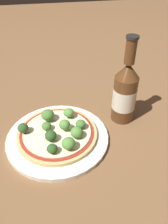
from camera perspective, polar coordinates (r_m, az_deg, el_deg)
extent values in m
plane|color=brown|center=(0.58, -6.98, -6.15)|extent=(3.00, 3.00, 0.00)
cylinder|color=silver|center=(0.56, -7.17, -6.69)|extent=(0.26, 0.26, 0.01)
cylinder|color=tan|center=(0.56, -7.44, -5.72)|extent=(0.20, 0.20, 0.01)
cylinder|color=maroon|center=(0.55, -7.49, -5.30)|extent=(0.19, 0.19, 0.00)
cylinder|color=beige|center=(0.55, -7.50, -5.20)|extent=(0.17, 0.17, 0.00)
cylinder|color=#6B8E51|center=(0.58, -9.30, -1.76)|extent=(0.01, 0.01, 0.01)
ellipsoid|color=#477A33|center=(0.57, -9.43, -0.77)|extent=(0.03, 0.03, 0.03)
cylinder|color=#6B8E51|center=(0.55, -0.89, -3.89)|extent=(0.01, 0.01, 0.01)
ellipsoid|color=#477A33|center=(0.55, -0.90, -3.12)|extent=(0.03, 0.03, 0.02)
cylinder|color=#6B8E51|center=(0.50, -4.03, -9.14)|extent=(0.01, 0.01, 0.01)
ellipsoid|color=#568E3D|center=(0.49, -4.09, -8.16)|extent=(0.03, 0.03, 0.03)
cylinder|color=#6B8E51|center=(0.50, -8.21, -10.15)|extent=(0.01, 0.01, 0.01)
ellipsoid|color=#2D5123|center=(0.49, -8.31, -9.45)|extent=(0.02, 0.02, 0.02)
cylinder|color=#6B8E51|center=(0.53, -1.89, -6.26)|extent=(0.01, 0.01, 0.01)
ellipsoid|color=#568E3D|center=(0.52, -1.92, -5.36)|extent=(0.03, 0.03, 0.03)
cylinder|color=#6B8E51|center=(0.55, -5.01, -4.29)|extent=(0.01, 0.01, 0.01)
ellipsoid|color=#568E3D|center=(0.54, -5.09, -3.31)|extent=(0.03, 0.03, 0.02)
cylinder|color=#6B8E51|center=(0.59, -3.98, -0.99)|extent=(0.01, 0.01, 0.01)
ellipsoid|color=#568E3D|center=(0.58, -4.03, -0.14)|extent=(0.03, 0.03, 0.02)
cylinder|color=#6B8E51|center=(0.56, -15.47, -4.69)|extent=(0.01, 0.01, 0.01)
ellipsoid|color=#2D5123|center=(0.55, -15.66, -3.85)|extent=(0.03, 0.03, 0.02)
cylinder|color=#6B8E51|center=(0.53, -8.56, -6.98)|extent=(0.01, 0.01, 0.01)
ellipsoid|color=#2D5123|center=(0.52, -8.67, -6.14)|extent=(0.03, 0.03, 0.02)
cylinder|color=#6B8E51|center=(0.56, -9.65, -4.42)|extent=(0.01, 0.01, 0.01)
ellipsoid|color=#477A33|center=(0.55, -9.74, -3.76)|extent=(0.02, 0.02, 0.02)
cylinder|color=#563319|center=(0.60, 10.42, 3.40)|extent=(0.06, 0.06, 0.13)
cylinder|color=beige|center=(0.59, 10.44, 3.60)|extent=(0.06, 0.06, 0.06)
cone|color=#563319|center=(0.55, 11.42, 10.58)|extent=(0.06, 0.06, 0.04)
cylinder|color=#563319|center=(0.53, 12.10, 15.24)|extent=(0.03, 0.03, 0.06)
cylinder|color=black|center=(0.52, 12.60, 18.58)|extent=(0.03, 0.03, 0.01)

